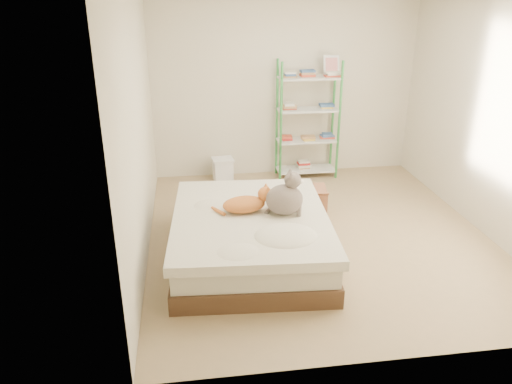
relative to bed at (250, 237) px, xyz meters
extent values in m
cube|color=tan|center=(0.83, 0.42, -0.25)|extent=(3.80, 4.20, 0.01)
cube|color=beige|center=(0.83, 2.52, 1.05)|extent=(3.80, 0.01, 2.60)
cube|color=beige|center=(0.83, -1.68, 1.05)|extent=(3.80, 0.01, 2.60)
cube|color=beige|center=(-1.07, 0.42, 1.05)|extent=(0.01, 4.20, 2.60)
cube|color=beige|center=(2.73, 0.42, 1.05)|extent=(0.01, 4.20, 2.60)
cube|color=#412B1B|center=(0.00, 0.00, -0.15)|extent=(1.66, 2.01, 0.19)
cube|color=beige|center=(0.00, 0.00, 0.05)|extent=(1.61, 1.95, 0.21)
cube|color=beige|center=(0.00, 0.00, 0.20)|extent=(1.69, 2.05, 0.10)
cylinder|color=green|center=(0.71, 2.14, 0.60)|extent=(0.04, 0.04, 1.70)
cylinder|color=green|center=(0.71, 2.46, 0.60)|extent=(0.04, 0.04, 1.70)
cylinder|color=green|center=(1.55, 2.14, 0.60)|extent=(0.04, 0.04, 1.70)
cylinder|color=green|center=(1.55, 2.46, 0.60)|extent=(0.04, 0.04, 1.70)
cube|color=silver|center=(1.13, 2.30, -0.15)|extent=(0.86, 0.34, 0.02)
cube|color=silver|center=(1.13, 2.30, 0.30)|extent=(0.86, 0.34, 0.02)
cube|color=silver|center=(1.13, 2.30, 0.75)|extent=(0.86, 0.34, 0.02)
cube|color=silver|center=(1.13, 2.30, 1.20)|extent=(0.86, 0.34, 0.02)
cube|color=#CE4D31|center=(1.13, 2.30, -0.09)|extent=(0.20, 0.16, 0.09)
cube|color=#CE4D31|center=(0.83, 2.30, 0.36)|extent=(0.20, 0.16, 0.09)
cube|color=#CE4D31|center=(1.13, 2.30, 0.36)|extent=(0.20, 0.16, 0.09)
cube|color=#CE4D31|center=(1.43, 2.30, 0.36)|extent=(0.20, 0.16, 0.09)
cube|color=#CE4D31|center=(0.83, 2.30, 0.81)|extent=(0.20, 0.16, 0.09)
cube|color=#CE4D31|center=(1.43, 2.30, 0.81)|extent=(0.20, 0.16, 0.09)
cube|color=#CE4D31|center=(0.83, 2.30, 1.26)|extent=(0.20, 0.16, 0.09)
cube|color=#CE4D31|center=(1.13, 2.30, 1.26)|extent=(0.20, 0.16, 0.09)
cube|color=#CE4D31|center=(1.43, 2.30, 1.26)|extent=(0.20, 0.16, 0.09)
cube|color=white|center=(1.45, 2.35, 1.35)|extent=(0.22, 0.09, 0.28)
cube|color=#D62D3F|center=(1.45, 2.34, 1.35)|extent=(0.17, 0.06, 0.21)
cube|color=#A16140|center=(0.81, 0.97, -0.08)|extent=(0.55, 0.46, 0.35)
cube|color=#441E86|center=(0.84, 0.77, -0.08)|extent=(0.30, 0.05, 0.08)
cube|color=#A16140|center=(0.81, 0.77, 0.10)|extent=(0.51, 0.22, 0.11)
cube|color=white|center=(-0.11, 2.27, -0.09)|extent=(0.29, 0.26, 0.31)
cube|color=white|center=(-0.11, 2.27, 0.07)|extent=(0.32, 0.29, 0.03)
camera|label=1|loc=(-0.58, -4.52, 2.41)|focal=35.00mm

